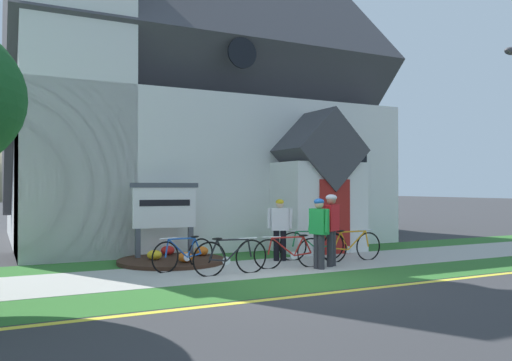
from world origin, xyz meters
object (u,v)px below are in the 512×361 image
(church_sign, at_px, (165,209))
(bicycle_silver, at_px, (290,252))
(bicycle_green, at_px, (184,254))
(cyclist_in_yellow_jersey, at_px, (280,225))
(cyclist_in_blue_jersey, at_px, (319,228))
(roadside_conifer, at_px, (324,137))
(bicycle_yellow, at_px, (312,245))
(bicycle_white, at_px, (351,246))
(bicycle_red, at_px, (230,257))
(cyclist_in_orange_jersey, at_px, (331,224))

(church_sign, bearing_deg, bicycle_silver, -49.62)
(bicycle_green, height_order, cyclist_in_yellow_jersey, cyclist_in_yellow_jersey)
(cyclist_in_blue_jersey, xyz_separation_m, roadside_conifer, (6.48, 9.36, 3.17))
(bicycle_yellow, bearing_deg, bicycle_silver, -142.55)
(church_sign, distance_m, bicycle_white, 4.87)
(bicycle_red, xyz_separation_m, roadside_conifer, (8.60, 9.13, 3.72))
(bicycle_yellow, bearing_deg, bicycle_white, -42.14)
(bicycle_white, distance_m, bicycle_yellow, 1.00)
(bicycle_green, height_order, bicycle_yellow, bicycle_yellow)
(bicycle_silver, relative_size, bicycle_red, 1.00)
(bicycle_white, distance_m, bicycle_green, 4.29)
(bicycle_white, bearing_deg, bicycle_silver, -172.74)
(cyclist_in_orange_jersey, distance_m, roadside_conifer, 11.36)
(church_sign, height_order, bicycle_silver, church_sign)
(cyclist_in_blue_jersey, relative_size, cyclist_in_orange_jersey, 0.95)
(bicycle_green, relative_size, bicycle_silver, 0.93)
(cyclist_in_yellow_jersey, distance_m, roadside_conifer, 10.72)
(bicycle_white, distance_m, cyclist_in_yellow_jersey, 1.89)
(bicycle_yellow, distance_m, cyclist_in_blue_jersey, 1.64)
(bicycle_white, bearing_deg, cyclist_in_blue_jersey, -153.99)
(bicycle_yellow, bearing_deg, bicycle_green, -178.15)
(bicycle_yellow, relative_size, bicycle_silver, 1.01)
(church_sign, height_order, bicycle_red, church_sign)
(bicycle_yellow, bearing_deg, cyclist_in_orange_jersey, -100.33)
(bicycle_red, height_order, cyclist_in_yellow_jersey, cyclist_in_yellow_jersey)
(church_sign, height_order, bicycle_white, church_sign)
(church_sign, bearing_deg, bicycle_red, -78.15)
(cyclist_in_orange_jersey, bearing_deg, cyclist_in_blue_jersey, -156.56)
(bicycle_yellow, height_order, roadside_conifer, roadside_conifer)
(bicycle_green, distance_m, bicycle_silver, 2.45)
(bicycle_red, relative_size, cyclist_in_orange_jersey, 1.02)
(cyclist_in_yellow_jersey, bearing_deg, cyclist_in_orange_jersey, -64.80)
(bicycle_white, relative_size, bicycle_silver, 1.02)
(cyclist_in_yellow_jersey, bearing_deg, bicycle_silver, -107.40)
(bicycle_green, height_order, roadside_conifer, roadside_conifer)
(cyclist_in_yellow_jersey, bearing_deg, bicycle_red, -145.82)
(bicycle_green, bearing_deg, bicycle_yellow, 1.85)
(church_sign, relative_size, bicycle_white, 1.12)
(cyclist_in_blue_jersey, bearing_deg, bicycle_red, 173.83)
(bicycle_silver, relative_size, roadside_conifer, 0.28)
(cyclist_in_yellow_jersey, distance_m, cyclist_in_orange_jersey, 1.50)
(bicycle_white, xyz_separation_m, cyclist_in_yellow_jersey, (-1.59, 0.86, 0.53))
(church_sign, xyz_separation_m, bicycle_silver, (2.22, -2.61, -0.94))
(bicycle_green, bearing_deg, bicycle_white, -7.46)
(bicycle_white, relative_size, cyclist_in_blue_jersey, 1.09)
(cyclist_in_yellow_jersey, bearing_deg, bicycle_yellow, -12.85)
(church_sign, relative_size, cyclist_in_yellow_jersey, 1.26)
(bicycle_white, height_order, cyclist_in_orange_jersey, cyclist_in_orange_jersey)
(church_sign, height_order, cyclist_in_blue_jersey, church_sign)
(cyclist_in_orange_jersey, bearing_deg, church_sign, 138.33)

